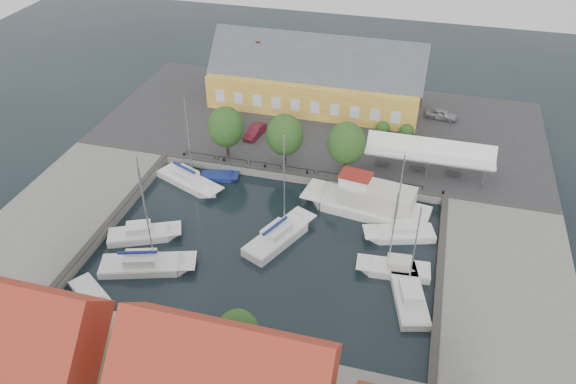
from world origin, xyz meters
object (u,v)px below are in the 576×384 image
object	(u,v)px
east_boat_a	(401,235)
launch_sw	(91,295)
west_boat_d	(146,266)
launch_nw	(219,178)
east_boat_c	(409,297)
west_boat_c	(143,235)
car_red	(255,131)
east_boat_b	(395,270)
tent_canopy	(430,152)
west_boat_a	(189,182)
trawler	(370,204)
center_sailboat	(279,237)
warehouse	(312,79)
car_silver	(442,114)

from	to	relation	value
east_boat_a	launch_sw	bearing A→B (deg)	-149.25
west_boat_d	launch_nw	distance (m)	15.86
east_boat_c	west_boat_c	world-z (taller)	east_boat_c
east_boat_a	car_red	bearing A→B (deg)	144.91
east_boat_b	launch_sw	xyz separation A→B (m)	(-25.57, -9.95, -0.17)
tent_canopy	west_boat_a	distance (m)	27.20
tent_canopy	trawler	distance (m)	9.65
west_boat_a	launch_nw	xyz separation A→B (m)	(2.90, 1.92, -0.18)
west_boat_d	car_red	bearing A→B (deg)	83.38
east_boat_a	launch_nw	size ratio (longest dim) A/B	2.20
launch_nw	east_boat_a	bearing A→B (deg)	-13.43
tent_canopy	east_boat_c	world-z (taller)	east_boat_c
center_sailboat	west_boat_c	distance (m)	13.53
west_boat_a	east_boat_a	bearing A→B (deg)	-7.44
west_boat_a	west_boat_c	xyz separation A→B (m)	(-0.63, -9.94, -0.01)
tent_canopy	west_boat_a	world-z (taller)	west_boat_a
center_sailboat	east_boat_b	distance (m)	11.72
center_sailboat	west_boat_a	world-z (taller)	center_sailboat
warehouse	tent_canopy	bearing A→B (deg)	-39.86
car_silver	east_boat_a	distance (m)	24.65
launch_nw	east_boat_c	bearing A→B (deg)	-30.56
trawler	west_boat_c	world-z (taller)	west_boat_c
center_sailboat	car_silver	bearing A→B (deg)	63.12
center_sailboat	west_boat_c	xyz separation A→B (m)	(-13.17, -3.10, -0.10)
trawler	east_boat_c	size ratio (longest dim) A/B	1.38
car_silver	trawler	bearing A→B (deg)	170.95
trawler	east_boat_b	xyz separation A→B (m)	(3.61, -8.60, -0.76)
car_red	launch_nw	world-z (taller)	car_red
east_boat_c	west_boat_a	bearing A→B (deg)	155.82
east_boat_b	launch_nw	xyz separation A→B (m)	(-21.26, 10.32, -0.17)
center_sailboat	trawler	world-z (taller)	center_sailboat
car_silver	east_boat_a	xyz separation A→B (m)	(-2.68, -24.47, -1.44)
tent_canopy	east_boat_a	world-z (taller)	east_boat_a
west_boat_d	launch_sw	distance (m)	5.43
west_boat_a	west_boat_c	distance (m)	9.96
west_boat_d	launch_nw	world-z (taller)	west_boat_d
tent_canopy	launch_sw	distance (m)	37.95
center_sailboat	east_boat_c	size ratio (longest dim) A/B	1.20
tent_canopy	car_red	size ratio (longest dim) A/B	3.45
tent_canopy	west_boat_d	distance (m)	32.66
tent_canopy	west_boat_d	xyz separation A→B (m)	(-24.16, -21.71, -3.41)
car_silver	car_red	distance (m)	24.72
east_boat_b	launch_nw	size ratio (longest dim) A/B	2.05
warehouse	center_sailboat	world-z (taller)	center_sailboat
warehouse	car_red	size ratio (longest dim) A/B	7.03
east_boat_a	launch_nw	distance (m)	21.84
tent_canopy	east_boat_a	distance (m)	11.61
warehouse	west_boat_c	size ratio (longest dim) A/B	2.86
east_boat_b	launch_nw	bearing A→B (deg)	154.10
east_boat_c	west_boat_d	world-z (taller)	west_boat_d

